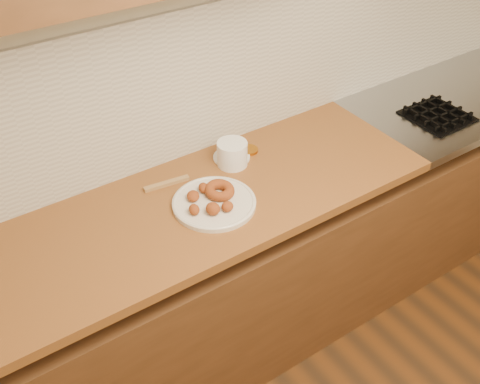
{
  "coord_description": "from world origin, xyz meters",
  "views": [
    {
      "loc": [
        -1.17,
        0.28,
        2.21
      ],
      "look_at": [
        -0.27,
        1.62,
        0.93
      ],
      "focal_mm": 42.0,
      "sensor_mm": 36.0,
      "label": 1
    }
  ],
  "objects": [
    {
      "name": "stovetop",
      "position": [
        1.15,
        1.69,
        0.88
      ],
      "size": [
        1.3,
        0.62,
        0.04
      ],
      "primitive_type": "cube",
      "color": "#9EA0A5",
      "rests_on": "base_cabinet"
    },
    {
      "name": "plastic_tub",
      "position": [
        -0.17,
        1.82,
        0.95
      ],
      "size": [
        0.14,
        0.14,
        0.1
      ],
      "primitive_type": "cylinder",
      "rotation": [
        0.0,
        0.0,
        0.18
      ],
      "color": "white",
      "rests_on": "butcher_block"
    },
    {
      "name": "ring_donut",
      "position": [
        -0.33,
        1.66,
        0.94
      ],
      "size": [
        0.16,
        0.16,
        0.05
      ],
      "primitive_type": "torus",
      "rotation": [
        0.1,
        0.0,
        0.69
      ],
      "color": "#913C14",
      "rests_on": "donut_plate"
    },
    {
      "name": "donut_plate",
      "position": [
        -0.37,
        1.64,
        0.91
      ],
      "size": [
        0.31,
        0.31,
        0.02
      ],
      "primitive_type": "cylinder",
      "color": "silver",
      "rests_on": "butcher_block"
    },
    {
      "name": "wall_back",
      "position": [
        0.0,
        2.0,
        1.35
      ],
      "size": [
        4.0,
        0.02,
        2.7
      ],
      "primitive_type": "cube",
      "color": "#B9AD8F",
      "rests_on": "ground"
    },
    {
      "name": "brass_jar_lid",
      "position": [
        -0.06,
        1.86,
        0.91
      ],
      "size": [
        0.08,
        0.08,
        0.01
      ],
      "primitive_type": "cylinder",
      "rotation": [
        0.0,
        0.0,
        -0.11
      ],
      "color": "#AB6918",
      "rests_on": "butcher_block"
    },
    {
      "name": "base_cabinet",
      "position": [
        0.0,
        1.69,
        0.39
      ],
      "size": [
        3.6,
        0.6,
        0.77
      ],
      "primitive_type": "cube",
      "color": "brown",
      "rests_on": "floor"
    },
    {
      "name": "tub_lid",
      "position": [
        -0.15,
        1.86,
        0.9
      ],
      "size": [
        0.18,
        0.18,
        0.01
      ],
      "primitive_type": "cylinder",
      "rotation": [
        0.0,
        0.0,
        0.25
      ],
      "color": "silver",
      "rests_on": "butcher_block"
    },
    {
      "name": "fried_dough_chunks",
      "position": [
        -0.41,
        1.63,
        0.94
      ],
      "size": [
        0.16,
        0.2,
        0.05
      ],
      "color": "#913C14",
      "rests_on": "donut_plate"
    },
    {
      "name": "wooden_utensil",
      "position": [
        -0.46,
        1.84,
        0.91
      ],
      "size": [
        0.18,
        0.04,
        0.01
      ],
      "primitive_type": "cube",
      "rotation": [
        0.0,
        0.0,
        -0.12
      ],
      "color": "#9D7645",
      "rests_on": "butcher_block"
    },
    {
      "name": "butcher_block",
      "position": [
        -0.65,
        1.69,
        0.88
      ],
      "size": [
        2.3,
        0.62,
        0.04
      ],
      "primitive_type": "cube",
      "color": "brown",
      "rests_on": "base_cabinet"
    },
    {
      "name": "backsplash",
      "position": [
        0.0,
        1.99,
        1.2
      ],
      "size": [
        3.6,
        0.02,
        0.6
      ],
      "primitive_type": "cube",
      "color": "beige",
      "rests_on": "wall_back"
    }
  ]
}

